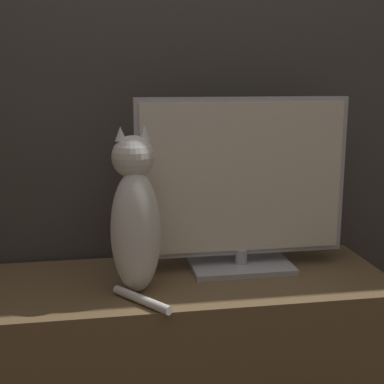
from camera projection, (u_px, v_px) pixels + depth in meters
name	position (u px, v px, depth m)	size (l,w,h in m)	color
wall_back	(170.00, 18.00, 1.95)	(4.80, 0.05, 2.60)	#47423D
tv_stand	(184.00, 334.00, 1.88)	(1.42, 0.52, 0.41)	brown
tv	(242.00, 187.00, 1.88)	(0.75, 0.22, 0.61)	#B7B7BC
cat	(135.00, 218.00, 1.69)	(0.18, 0.31, 0.53)	silver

